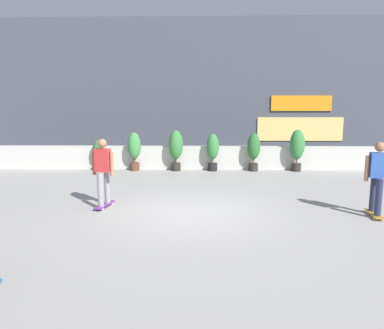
% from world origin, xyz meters
% --- Properties ---
extents(ground_plane, '(48.00, 48.00, 0.00)m').
position_xyz_m(ground_plane, '(0.00, 0.00, 0.00)').
color(ground_plane, '#9E9B96').
extents(planter_wall, '(18.00, 0.40, 0.90)m').
position_xyz_m(planter_wall, '(0.00, 6.00, 0.45)').
color(planter_wall, beige).
rests_on(planter_wall, ground).
extents(building_backdrop, '(20.00, 2.08, 6.50)m').
position_xyz_m(building_backdrop, '(0.01, 10.00, 3.25)').
color(building_backdrop, '#424751').
rests_on(building_backdrop, ground).
extents(potted_plant_0, '(0.36, 0.36, 1.17)m').
position_xyz_m(potted_plant_0, '(-3.74, 5.55, 0.61)').
color(potted_plant_0, brown).
rests_on(potted_plant_0, ground).
extents(potted_plant_1, '(0.51, 0.51, 1.48)m').
position_xyz_m(potted_plant_1, '(-2.32, 5.55, 0.86)').
color(potted_plant_1, brown).
rests_on(potted_plant_1, ground).
extents(potted_plant_2, '(0.55, 0.55, 1.57)m').
position_xyz_m(potted_plant_2, '(-0.72, 5.55, 0.92)').
color(potted_plant_2, '#2D2823').
rests_on(potted_plant_2, ground).
extents(potted_plant_3, '(0.48, 0.48, 1.43)m').
position_xyz_m(potted_plant_3, '(0.70, 5.55, 0.82)').
color(potted_plant_3, black).
rests_on(potted_plant_3, ground).
extents(potted_plant_4, '(0.49, 0.49, 1.46)m').
position_xyz_m(potted_plant_4, '(2.26, 5.55, 0.84)').
color(potted_plant_4, '#2D2823').
rests_on(potted_plant_4, ground).
extents(potted_plant_5, '(0.56, 0.56, 1.59)m').
position_xyz_m(potted_plant_5, '(3.90, 5.55, 0.93)').
color(potted_plant_5, '#2D2823').
rests_on(potted_plant_5, ground).
extents(skater_far_left, '(0.56, 0.82, 1.70)m').
position_xyz_m(skater_far_left, '(4.17, -0.20, 0.94)').
color(skater_far_left, '#BF8C26').
rests_on(skater_far_left, ground).
extents(skater_by_wall_right, '(0.55, 0.82, 1.70)m').
position_xyz_m(skater_by_wall_right, '(-2.13, 0.39, 0.94)').
color(skater_by_wall_right, '#72338C').
rests_on(skater_by_wall_right, ground).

